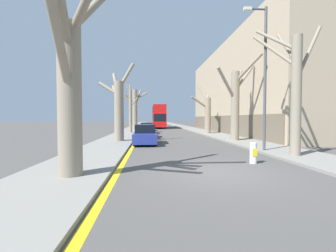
{
  "coord_description": "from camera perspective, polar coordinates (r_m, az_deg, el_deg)",
  "views": [
    {
      "loc": [
        -2.46,
        -8.0,
        1.99
      ],
      "look_at": [
        0.97,
        32.86,
        0.59
      ],
      "focal_mm": 24.0,
      "sensor_mm": 36.0,
      "label": 1
    }
  ],
  "objects": [
    {
      "name": "sidewalk_right",
      "position": [
        58.56,
        2.93,
        0.07
      ],
      "size": [
        3.21,
        120.0,
        0.12
      ],
      "primitive_type": "cube",
      "color": "gray",
      "rests_on": "ground"
    },
    {
      "name": "kerb_line_stripe",
      "position": [
        58.04,
        -5.94,
        -0.01
      ],
      "size": [
        0.24,
        120.0,
        0.01
      ],
      "primitive_type": "cube",
      "color": "yellow",
      "rests_on": "ground"
    },
    {
      "name": "street_tree_right_1",
      "position": [
        20.13,
        16.86,
        6.05
      ],
      "size": [
        4.08,
        2.87,
        7.15
      ],
      "color": "gray",
      "rests_on": "ground"
    },
    {
      "name": "street_tree_left_0",
      "position": [
        7.91,
        -23.45,
        10.72
      ],
      "size": [
        2.28,
        3.8,
        7.16
      ],
      "color": "gray",
      "rests_on": "ground"
    },
    {
      "name": "street_tree_right_0",
      "position": [
        13.22,
        29.36,
        8.77
      ],
      "size": [
        3.01,
        2.77,
        7.14
      ],
      "color": "gray",
      "rests_on": "ground"
    },
    {
      "name": "lamp_post",
      "position": [
        14.53,
        23.1,
        12.46
      ],
      "size": [
        1.4,
        0.2,
        8.42
      ],
      "color": "#4C4F54",
      "rests_on": "ground"
    },
    {
      "name": "street_tree_left_3",
      "position": [
        41.02,
        -8.35,
        4.55
      ],
      "size": [
        4.06,
        2.16,
        7.32
      ],
      "color": "gray",
      "rests_on": "ground"
    },
    {
      "name": "street_tree_left_1",
      "position": [
        19.3,
        -12.45,
        4.86
      ],
      "size": [
        3.15,
        2.87,
        6.66
      ],
      "color": "gray",
      "rests_on": "ground"
    },
    {
      "name": "parked_car_2",
      "position": [
        29.45,
        -5.4,
        -0.61
      ],
      "size": [
        1.77,
        4.55,
        1.41
      ],
      "color": "#9EA3AD",
      "rests_on": "ground"
    },
    {
      "name": "parked_car_0",
      "position": [
        17.54,
        -5.81,
        -2.24
      ],
      "size": [
        1.72,
        4.33,
        1.51
      ],
      "color": "navy",
      "rests_on": "ground"
    },
    {
      "name": "parked_car_3",
      "position": [
        35.8,
        -5.29,
        -0.23
      ],
      "size": [
        1.75,
        3.94,
        1.32
      ],
      "color": "black",
      "rests_on": "ground"
    },
    {
      "name": "traffic_bollard",
      "position": [
        10.66,
        20.85,
        -6.41
      ],
      "size": [
        0.3,
        0.31,
        0.92
      ],
      "color": "white",
      "rests_on": "ground"
    },
    {
      "name": "ground_plane",
      "position": [
        8.6,
        12.19,
        -11.46
      ],
      "size": [
        300.0,
        300.0,
        0.0
      ],
      "primitive_type": "plane",
      "color": "#4C4947"
    },
    {
      "name": "sidewalk_left",
      "position": [
        58.1,
        -7.7,
        0.04
      ],
      "size": [
        3.21,
        120.0,
        0.12
      ],
      "primitive_type": "cube",
      "color": "gray",
      "rests_on": "ground"
    },
    {
      "name": "double_decker_bus",
      "position": [
        46.78,
        -2.41,
        2.68
      ],
      "size": [
        2.5,
        11.76,
        4.58
      ],
      "color": "red",
      "rests_on": "ground"
    },
    {
      "name": "parked_car_1",
      "position": [
        23.51,
        -5.55,
        -1.4
      ],
      "size": [
        1.77,
        4.3,
        1.28
      ],
      "color": "olive",
      "rests_on": "ground"
    },
    {
      "name": "building_facade_right",
      "position": [
        33.56,
        21.0,
        8.36
      ],
      "size": [
        10.08,
        30.81,
        11.64
      ],
      "color": "tan",
      "rests_on": "ground"
    },
    {
      "name": "street_tree_left_2",
      "position": [
        30.18,
        -9.57,
        4.35
      ],
      "size": [
        2.63,
        2.07,
        7.41
      ],
      "color": "gray",
      "rests_on": "ground"
    },
    {
      "name": "street_tree_right_2",
      "position": [
        29.08,
        9.88,
        3.28
      ],
      "size": [
        2.72,
        1.94,
        6.48
      ],
      "color": "gray",
      "rests_on": "ground"
    }
  ]
}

